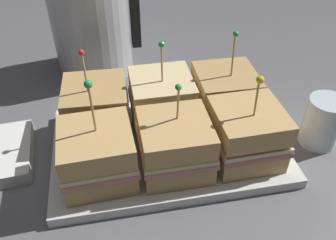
% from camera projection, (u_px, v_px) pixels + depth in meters
% --- Properties ---
extents(ground_plane, '(6.00, 6.00, 0.00)m').
position_uv_depth(ground_plane, '(168.00, 149.00, 0.62)').
color(ground_plane, slate).
extents(serving_platter, '(0.38, 0.25, 0.02)m').
position_uv_depth(serving_platter, '(168.00, 146.00, 0.61)').
color(serving_platter, silver).
rests_on(serving_platter, ground_plane).
extents(sandwich_front_left, '(0.11, 0.11, 0.17)m').
position_uv_depth(sandwich_front_left, '(98.00, 155.00, 0.52)').
color(sandwich_front_left, tan).
rests_on(sandwich_front_left, serving_platter).
extents(sandwich_front_center, '(0.11, 0.11, 0.15)m').
position_uv_depth(sandwich_front_center, '(176.00, 145.00, 0.53)').
color(sandwich_front_center, tan).
rests_on(sandwich_front_center, serving_platter).
extents(sandwich_front_right, '(0.11, 0.11, 0.16)m').
position_uv_depth(sandwich_front_right, '(246.00, 134.00, 0.55)').
color(sandwich_front_right, tan).
rests_on(sandwich_front_right, serving_platter).
extents(sandwich_back_left, '(0.11, 0.11, 0.16)m').
position_uv_depth(sandwich_back_left, '(97.00, 109.00, 0.60)').
color(sandwich_back_left, tan).
rests_on(sandwich_back_left, serving_platter).
extents(sandwich_back_center, '(0.11, 0.11, 0.16)m').
position_uv_depth(sandwich_back_center, '(162.00, 101.00, 0.62)').
color(sandwich_back_center, beige).
rests_on(sandwich_back_center, serving_platter).
extents(sandwich_back_right, '(0.11, 0.11, 0.17)m').
position_uv_depth(sandwich_back_right, '(225.00, 94.00, 0.64)').
color(sandwich_back_right, tan).
rests_on(sandwich_back_right, serving_platter).
extents(kettle_steel, '(0.19, 0.17, 0.23)m').
position_uv_depth(kettle_steel, '(92.00, 27.00, 0.76)').
color(kettle_steel, '#B7BABF').
rests_on(kettle_steel, ground_plane).
extents(drinking_glass, '(0.06, 0.06, 0.09)m').
position_uv_depth(drinking_glass, '(323.00, 122.00, 0.60)').
color(drinking_glass, silver).
rests_on(drinking_glass, ground_plane).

